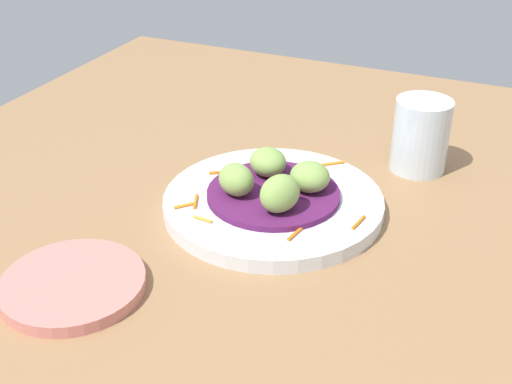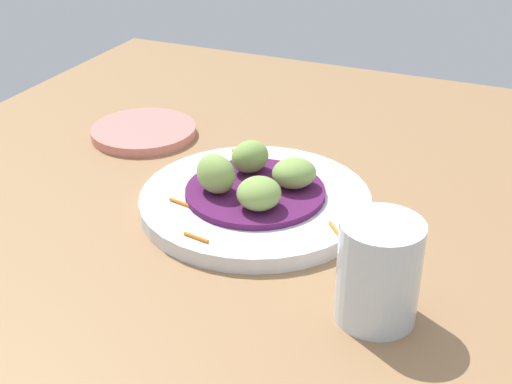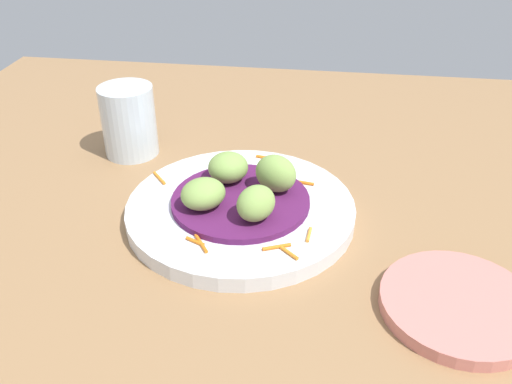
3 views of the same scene
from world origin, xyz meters
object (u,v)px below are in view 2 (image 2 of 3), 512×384
object	(u,v)px
guac_scoop_center	(261,194)
water_glass	(378,271)
guac_scoop_right	(294,173)
guac_scoop_left	(216,174)
main_plate	(255,201)
side_plate_small	(144,131)
guac_scoop_back	(250,157)

from	to	relation	value
guac_scoop_center	water_glass	size ratio (longest dim) A/B	0.50
guac_scoop_center	guac_scoop_right	world-z (taller)	guac_scoop_center
guac_scoop_left	guac_scoop_center	world-z (taller)	guac_scoop_left
main_plate	guac_scoop_center	world-z (taller)	guac_scoop_center
main_plate	guac_scoop_left	xyz separation A→B (cm)	(-2.46, 3.98, 4.07)
guac_scoop_center	side_plate_small	world-z (taller)	guac_scoop_center
guac_scoop_left	guac_scoop_back	bearing A→B (deg)	-13.31
guac_scoop_left	guac_scoop_right	world-z (taller)	guac_scoop_left
guac_scoop_right	guac_scoop_back	size ratio (longest dim) A/B	1.09
guac_scoop_center	side_plate_small	distance (cm)	31.61
main_plate	guac_scoop_right	size ratio (longest dim) A/B	5.21
main_plate	guac_scoop_back	size ratio (longest dim) A/B	5.67
main_plate	guac_scoop_back	world-z (taller)	guac_scoop_back
side_plate_small	water_glass	xyz separation A→B (cm)	(-27.45, -42.59, 4.44)
guac_scoop_right	guac_scoop_back	world-z (taller)	guac_scoop_back
guac_scoop_left	side_plate_small	xyz separation A→B (cm)	(15.58, 19.87, -4.32)
guac_scoop_right	guac_scoop_center	bearing A→B (deg)	166.69
guac_scoop_right	main_plate	bearing A→B (deg)	121.69
guac_scoop_left	guac_scoop_right	bearing A→B (deg)	-58.31
water_glass	guac_scoop_right	bearing A→B (deg)	41.33
guac_scoop_left	side_plate_small	world-z (taller)	guac_scoop_left
guac_scoop_right	side_plate_small	world-z (taller)	guac_scoop_right
main_plate	guac_scoop_right	distance (cm)	5.85
guac_scoop_back	side_plate_small	xyz separation A→B (cm)	(9.14, 21.39, -4.01)
main_plate	guac_scoop_center	distance (cm)	5.90
guac_scoop_left	water_glass	size ratio (longest dim) A/B	0.51
guac_scoop_left	guac_scoop_back	distance (cm)	6.63
main_plate	water_glass	xyz separation A→B (cm)	(-14.33, -18.74, 4.19)
main_plate	guac_scoop_back	xyz separation A→B (cm)	(3.98, 2.46, 3.77)
guac_scoop_left	water_glass	distance (cm)	25.64
main_plate	side_plate_small	xyz separation A→B (cm)	(13.12, 23.85, -0.25)
guac_scoop_left	guac_scoop_center	xyz separation A→B (cm)	(-1.52, -6.44, -0.49)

